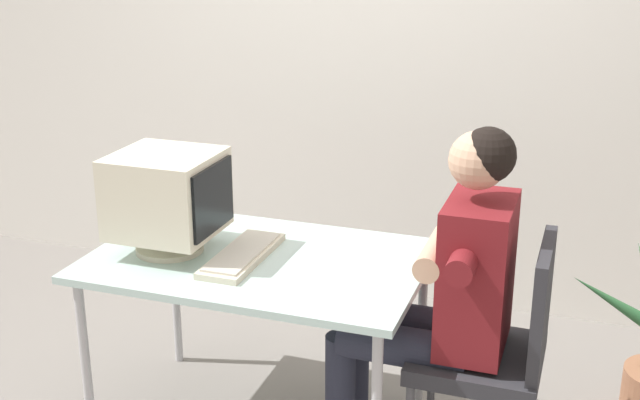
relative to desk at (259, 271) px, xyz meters
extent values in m
cube|color=silver|center=(0.30, 1.40, 0.84)|extent=(8.00, 0.10, 3.00)
cylinder|color=#B7B7BC|center=(-0.55, -0.34, -0.32)|extent=(0.04, 0.04, 0.69)
cylinder|color=#B7B7BC|center=(-0.55, 0.34, -0.32)|extent=(0.04, 0.04, 0.69)
cylinder|color=#B7B7BC|center=(0.55, 0.34, -0.32)|extent=(0.04, 0.04, 0.69)
cube|color=silver|center=(0.00, 0.00, 0.04)|extent=(1.23, 0.80, 0.03)
cylinder|color=beige|center=(-0.34, -0.05, 0.07)|extent=(0.25, 0.25, 0.02)
cylinder|color=beige|center=(-0.34, -0.05, 0.10)|extent=(0.06, 0.06, 0.06)
cube|color=beige|center=(-0.34, -0.05, 0.28)|extent=(0.37, 0.36, 0.30)
cube|color=black|center=(-0.15, -0.05, 0.28)|extent=(0.01, 0.30, 0.25)
cube|color=beige|center=(-0.05, -0.03, 0.07)|extent=(0.16, 0.46, 0.02)
cube|color=beige|center=(-0.05, -0.03, 0.08)|extent=(0.14, 0.41, 0.01)
cylinder|color=#4C4C51|center=(0.63, 0.19, -0.45)|extent=(0.03, 0.03, 0.42)
cylinder|color=#4C4C51|center=(1.01, 0.19, -0.45)|extent=(0.03, 0.03, 0.42)
cube|color=#2D2D33|center=(0.82, 0.00, -0.21)|extent=(0.44, 0.44, 0.06)
cube|color=#2D2D33|center=(1.02, 0.00, 0.03)|extent=(0.04, 0.40, 0.42)
cube|color=maroon|center=(0.80, 0.00, 0.10)|extent=(0.22, 0.35, 0.53)
sphere|color=tan|center=(0.78, 0.00, 0.50)|extent=(0.19, 0.19, 0.19)
sphere|color=black|center=(0.81, 0.00, 0.52)|extent=(0.18, 0.18, 0.18)
cylinder|color=#262838|center=(0.58, -0.09, -0.16)|extent=(0.45, 0.14, 0.14)
cylinder|color=#262838|center=(0.58, 0.09, -0.16)|extent=(0.45, 0.14, 0.14)
cylinder|color=#262838|center=(0.35, -0.09, -0.41)|extent=(0.11, 0.11, 0.50)
cylinder|color=#262838|center=(0.35, 0.09, -0.41)|extent=(0.11, 0.11, 0.50)
cylinder|color=maroon|center=(0.78, -0.21, 0.22)|extent=(0.09, 0.14, 0.09)
cylinder|color=maroon|center=(0.78, 0.20, 0.22)|extent=(0.09, 0.14, 0.09)
cylinder|color=tan|center=(0.66, 0.00, 0.17)|extent=(0.09, 0.35, 0.09)
cone|color=#31683B|center=(1.31, 0.48, -0.17)|extent=(0.45, 0.14, 0.31)
camera|label=1|loc=(1.14, -2.59, 1.24)|focal=46.49mm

